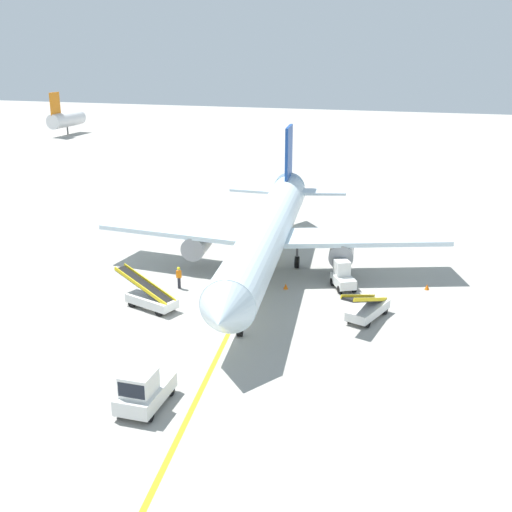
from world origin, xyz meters
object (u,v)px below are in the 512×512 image
Objects in this scene: safety_cone_nose_right at (126,268)px; ground_crew_marshaller at (179,277)px; airliner at (268,231)px; safety_cone_wingtip_left at (286,286)px; safety_cone_nose_left at (427,287)px; pushback_tug at (143,390)px; baggage_tug_near_wing at (343,277)px; belt_loader_forward_hold at (367,308)px; belt_loader_aft_hold at (150,298)px.

ground_crew_marshaller is at bearing -22.20° from safety_cone_nose_right.
airliner reaches higher than safety_cone_wingtip_left.
safety_cone_nose_left is at bearing -1.08° from airliner.
safety_cone_nose_right is at bearing 157.80° from ground_crew_marshaller.
ground_crew_marshaller reaches higher than safety_cone_nose_left.
pushback_tug reaches higher than safety_cone_nose_left.
ground_crew_marshaller is 3.86× the size of safety_cone_wingtip_left.
baggage_tug_near_wing is 5.71m from belt_loader_forward_hold.
safety_cone_nose_left is 1.00× the size of safety_cone_wingtip_left.
baggage_tug_near_wing is 1.61× the size of ground_crew_marshaller.
ground_crew_marshaller is at bearing -163.81° from safety_cone_nose_left.
airliner reaches higher than safety_cone_nose_left.
safety_cone_wingtip_left is at bearing -54.27° from airliner.
airliner is 20.77× the size of ground_crew_marshaller.
airliner is 5.10m from safety_cone_wingtip_left.
baggage_tug_near_wing is 6.20× the size of safety_cone_nose_left.
safety_cone_nose_right is 13.53m from safety_cone_wingtip_left.
airliner is at bearing 142.04° from belt_loader_forward_hold.
airliner is at bearing 15.34° from safety_cone_nose_right.
safety_cone_wingtip_left is at bearing -160.73° from baggage_tug_near_wing.
airliner is at bearing 178.92° from safety_cone_nose_left.
pushback_tug is at bearing -121.66° from safety_cone_nose_left.
safety_cone_wingtip_left is at bearing -163.63° from safety_cone_nose_left.
safety_cone_nose_right is (-5.44, 6.47, -0.56)m from belt_loader_aft_hold.
belt_loader_forward_hold is (8.89, -6.94, -2.64)m from airliner.
safety_cone_nose_left is 1.00× the size of safety_cone_nose_right.
belt_loader_forward_hold is at bearing -118.40° from safety_cone_nose_left.
baggage_tug_near_wing is 6.37m from safety_cone_nose_left.
pushback_tug is 8.22× the size of safety_cone_wingtip_left.
belt_loader_aft_hold is at bearing -121.17° from airliner.
pushback_tug is at bearing -59.21° from safety_cone_nose_right.
belt_loader_forward_hold is 20.47m from safety_cone_nose_right.
ground_crew_marshaller reaches higher than safety_cone_wingtip_left.
belt_loader_forward_hold is at bearing -29.45° from safety_cone_wingtip_left.
ground_crew_marshaller is at bearing -164.05° from safety_cone_wingtip_left.
airliner is 11.58m from belt_loader_forward_hold.
belt_loader_forward_hold and belt_loader_aft_hold have the same top height.
belt_loader_forward_hold is 7.64m from safety_cone_nose_left.
safety_cone_nose_right is at bearing -175.89° from baggage_tug_near_wing.
belt_loader_aft_hold is at bearing -153.02° from safety_cone_nose_left.
belt_loader_forward_hold is 11.69× the size of safety_cone_wingtip_left.
belt_loader_aft_hold is at bearing -142.04° from safety_cone_wingtip_left.
safety_cone_nose_right is at bearing 130.04° from belt_loader_aft_hold.
belt_loader_forward_hold reaches higher than baggage_tug_near_wing.
safety_cone_nose_right is (-5.79, 2.36, -0.69)m from ground_crew_marshaller.
safety_cone_nose_left is at bearing 14.40° from baggage_tug_near_wing.
pushback_tug is at bearing -109.30° from baggage_tug_near_wing.
baggage_tug_near_wing reaches higher than safety_cone_nose_left.
ground_crew_marshaller is (0.36, 4.10, 0.13)m from belt_loader_aft_hold.
airliner is 12.92m from safety_cone_nose_left.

